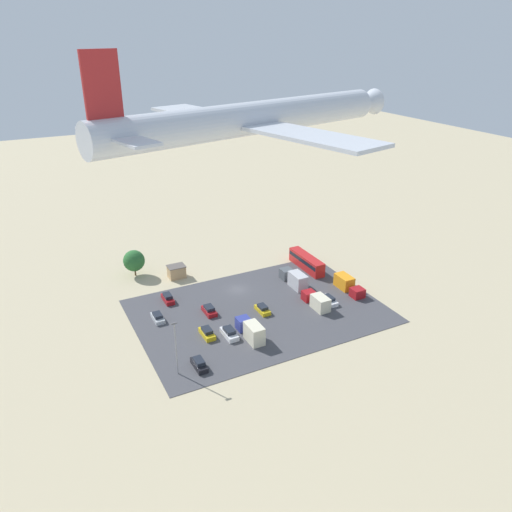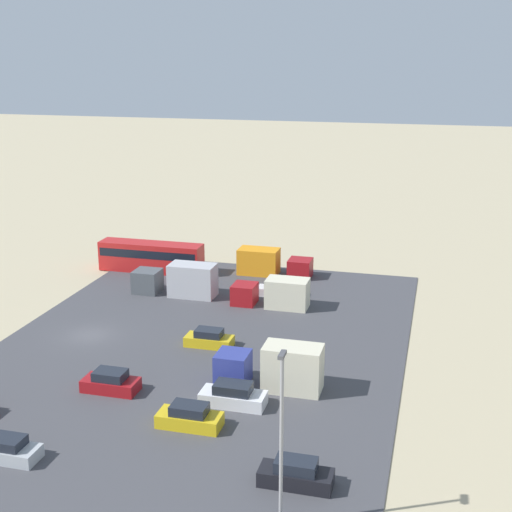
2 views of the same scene
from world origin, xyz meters
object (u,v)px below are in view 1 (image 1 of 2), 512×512
at_px(bus, 307,261).
at_px(airplane, 258,118).
at_px(parked_car_5, 158,317).
at_px(parked_car_3, 207,333).
at_px(shed_building, 177,272).
at_px(parked_car_2, 329,300).
at_px(parked_car_7, 168,298).
at_px(parked_truck_1, 317,301).
at_px(parked_car_1, 199,364).
at_px(parked_truck_0, 295,279).
at_px(parked_truck_2, 251,330).
at_px(parked_car_4, 209,310).
at_px(parked_truck_3, 348,285).
at_px(parked_car_6, 229,333).
at_px(parked_car_0, 262,309).

height_order(bus, airplane, airplane).
bearing_deg(parked_car_5, parked_car_3, 124.29).
xyz_separation_m(shed_building, bus, (-29.09, 9.68, 0.41)).
relative_size(parked_car_2, parked_car_5, 1.10).
distance_m(parked_car_7, parked_truck_1, 31.13).
bearing_deg(parked_car_1, parked_truck_0, 31.63).
bearing_deg(parked_car_1, parked_car_3, 60.01).
height_order(parked_truck_0, parked_truck_2, parked_truck_2).
height_order(bus, parked_car_4, bus).
bearing_deg(parked_truck_3, bus, -80.99).
bearing_deg(parked_truck_3, parked_car_5, -9.58).
bearing_deg(parked_truck_3, parked_car_4, -8.68).
height_order(parked_car_7, airplane, airplane).
bearing_deg(parked_car_5, bus, -170.33).
xyz_separation_m(parked_car_3, parked_truck_0, (-25.01, -10.10, 0.87)).
height_order(parked_car_4, parked_car_6, parked_car_6).
bearing_deg(parked_car_3, parked_car_1, 60.01).
bearing_deg(parked_car_6, shed_building, 91.60).
xyz_separation_m(parked_car_0, parked_truck_3, (-20.87, 0.28, 0.70)).
bearing_deg(parked_car_3, parked_car_2, -179.75).
bearing_deg(parked_car_6, parked_truck_0, 29.44).
bearing_deg(parked_truck_0, parked_truck_1, -94.57).
height_order(parked_car_3, parked_truck_0, parked_truck_0).
distance_m(parked_car_2, parked_truck_0, 10.30).
distance_m(bus, parked_car_0, 22.92).
distance_m(parked_car_2, parked_car_5, 35.24).
height_order(shed_building, parked_car_5, shed_building).
relative_size(parked_car_0, parked_truck_0, 0.47).
height_order(parked_car_0, parked_car_1, parked_car_1).
relative_size(parked_car_4, parked_truck_1, 0.55).
relative_size(parked_car_0, airplane, 0.11).
distance_m(parked_car_1, parked_car_6, 10.49).
bearing_deg(parked_truck_3, shed_building, -36.51).
height_order(parked_car_6, parked_truck_3, parked_truck_3).
distance_m(parked_car_0, parked_car_2, 14.45).
distance_m(bus, parked_truck_2, 32.23).
bearing_deg(parked_car_5, parked_car_0, 161.60).
bearing_deg(parked_truck_1, bus, 64.53).
bearing_deg(parked_car_6, parked_car_7, 108.91).
distance_m(parked_car_0, parked_car_6, 10.79).
relative_size(parked_car_3, airplane, 0.11).
relative_size(shed_building, parked_truck_3, 0.48).
relative_size(parked_car_0, parked_car_2, 0.88).
height_order(shed_building, parked_car_3, shed_building).
distance_m(parked_car_3, parked_truck_2, 8.26).
relative_size(parked_car_1, parked_car_4, 1.04).
relative_size(bus, parked_car_0, 2.94).
bearing_deg(parked_truck_1, parked_truck_3, 16.29).
relative_size(parked_truck_1, parked_truck_2, 0.95).
height_order(parked_car_3, airplane, airplane).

